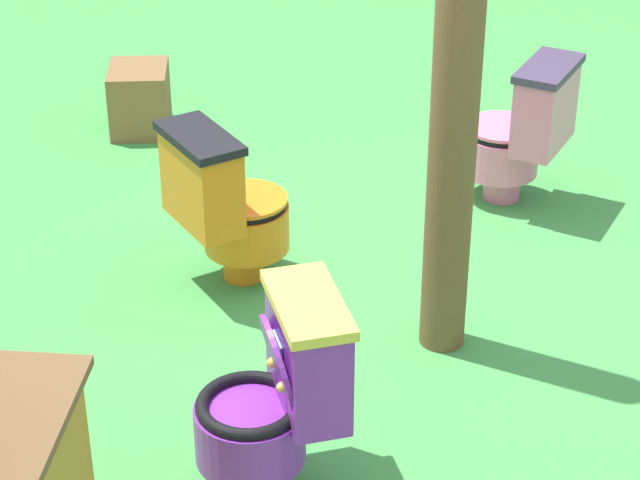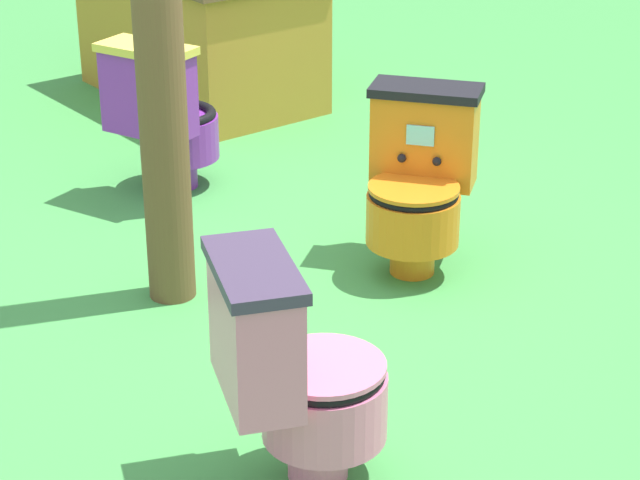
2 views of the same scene
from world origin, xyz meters
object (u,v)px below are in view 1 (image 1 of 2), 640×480
(toilet_orange, at_px, (227,205))
(small_crate, at_px, (140,99))
(toilet_purple, at_px, (277,395))
(wooden_post, at_px, (454,117))
(toilet_pink, at_px, (520,131))

(toilet_orange, relative_size, small_crate, 1.96)
(toilet_purple, xyz_separation_m, wooden_post, (0.79, -0.72, 0.61))
(toilet_orange, xyz_separation_m, small_crate, (1.64, 0.42, -0.19))
(toilet_purple, relative_size, wooden_post, 0.37)
(toilet_pink, bearing_deg, wooden_post, -173.05)
(toilet_purple, distance_m, toilet_pink, 2.35)
(toilet_purple, bearing_deg, toilet_pink, -42.73)
(small_crate, bearing_deg, wooden_post, -150.48)
(toilet_purple, relative_size, toilet_orange, 1.00)
(toilet_orange, bearing_deg, toilet_purple, -20.78)
(toilet_purple, relative_size, toilet_pink, 1.00)
(toilet_pink, bearing_deg, toilet_orange, 146.94)
(toilet_purple, bearing_deg, wooden_post, -51.10)
(toilet_purple, height_order, toilet_pink, same)
(toilet_purple, distance_m, toilet_orange, 1.35)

